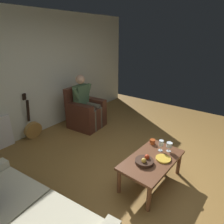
{
  "coord_description": "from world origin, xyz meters",
  "views": [
    {
      "loc": [
        2.52,
        1.05,
        2.13
      ],
      "look_at": [
        -0.19,
        -0.99,
        0.75
      ],
      "focal_mm": 30.56,
      "sensor_mm": 36.0,
      "label": 1
    }
  ],
  "objects_px": {
    "coffee_table": "(152,162)",
    "guitar": "(33,129)",
    "decorative_dish": "(163,159)",
    "armchair": "(85,113)",
    "fruit_bowl": "(144,161)",
    "wine_glass_near": "(169,145)",
    "person_seated": "(86,100)",
    "wine_glass_far": "(161,144)",
    "candle_jar": "(152,142)"
  },
  "relations": [
    {
      "from": "coffee_table",
      "to": "guitar",
      "type": "height_order",
      "value": "guitar"
    },
    {
      "from": "armchair",
      "to": "wine_glass_near",
      "type": "xyz_separation_m",
      "value": [
        0.48,
        2.3,
        0.19
      ]
    },
    {
      "from": "fruit_bowl",
      "to": "decorative_dish",
      "type": "distance_m",
      "value": 0.3
    },
    {
      "from": "coffee_table",
      "to": "wine_glass_far",
      "type": "height_order",
      "value": "wine_glass_far"
    },
    {
      "from": "person_seated",
      "to": "wine_glass_near",
      "type": "distance_m",
      "value": 2.32
    },
    {
      "from": "wine_glass_near",
      "to": "fruit_bowl",
      "type": "distance_m",
      "value": 0.52
    },
    {
      "from": "fruit_bowl",
      "to": "wine_glass_near",
      "type": "bearing_deg",
      "value": 161.68
    },
    {
      "from": "wine_glass_near",
      "to": "fruit_bowl",
      "type": "xyz_separation_m",
      "value": [
        0.49,
        -0.16,
        -0.08
      ]
    },
    {
      "from": "fruit_bowl",
      "to": "candle_jar",
      "type": "bearing_deg",
      "value": -165.46
    },
    {
      "from": "decorative_dish",
      "to": "fruit_bowl",
      "type": "bearing_deg",
      "value": -36.85
    },
    {
      "from": "candle_jar",
      "to": "person_seated",
      "type": "bearing_deg",
      "value": -102.49
    },
    {
      "from": "coffee_table",
      "to": "fruit_bowl",
      "type": "distance_m",
      "value": 0.19
    },
    {
      "from": "armchair",
      "to": "decorative_dish",
      "type": "distance_m",
      "value": 2.43
    },
    {
      "from": "guitar",
      "to": "candle_jar",
      "type": "bearing_deg",
      "value": 105.37
    },
    {
      "from": "candle_jar",
      "to": "armchair",
      "type": "bearing_deg",
      "value": -102.21
    },
    {
      "from": "coffee_table",
      "to": "decorative_dish",
      "type": "xyz_separation_m",
      "value": [
        -0.08,
        0.14,
        0.07
      ]
    },
    {
      "from": "guitar",
      "to": "wine_glass_near",
      "type": "xyz_separation_m",
      "value": [
        -0.64,
        2.81,
        0.32
      ]
    },
    {
      "from": "decorative_dish",
      "to": "coffee_table",
      "type": "bearing_deg",
      "value": -58.85
    },
    {
      "from": "guitar",
      "to": "wine_glass_far",
      "type": "height_order",
      "value": "guitar"
    },
    {
      "from": "guitar",
      "to": "coffee_table",
      "type": "bearing_deg",
      "value": 96.45
    },
    {
      "from": "wine_glass_far",
      "to": "coffee_table",
      "type": "bearing_deg",
      "value": -2.03
    },
    {
      "from": "wine_glass_near",
      "to": "wine_glass_far",
      "type": "distance_m",
      "value": 0.13
    },
    {
      "from": "wine_glass_far",
      "to": "guitar",
      "type": "bearing_deg",
      "value": -77.89
    },
    {
      "from": "wine_glass_near",
      "to": "decorative_dish",
      "type": "bearing_deg",
      "value": 3.93
    },
    {
      "from": "wine_glass_near",
      "to": "decorative_dish",
      "type": "xyz_separation_m",
      "value": [
        0.25,
        0.02,
        -0.1
      ]
    },
    {
      "from": "guitar",
      "to": "wine_glass_near",
      "type": "relative_size",
      "value": 6.56
    },
    {
      "from": "wine_glass_far",
      "to": "decorative_dish",
      "type": "height_order",
      "value": "wine_glass_far"
    },
    {
      "from": "armchair",
      "to": "coffee_table",
      "type": "xyz_separation_m",
      "value": [
        0.82,
        2.18,
        0.02
      ]
    },
    {
      "from": "coffee_table",
      "to": "armchair",
      "type": "bearing_deg",
      "value": -110.54
    },
    {
      "from": "armchair",
      "to": "coffee_table",
      "type": "relative_size",
      "value": 0.91
    },
    {
      "from": "guitar",
      "to": "candle_jar",
      "type": "relative_size",
      "value": 11.11
    },
    {
      "from": "coffee_table",
      "to": "candle_jar",
      "type": "distance_m",
      "value": 0.44
    },
    {
      "from": "coffee_table",
      "to": "candle_jar",
      "type": "relative_size",
      "value": 11.9
    },
    {
      "from": "person_seated",
      "to": "guitar",
      "type": "bearing_deg",
      "value": -31.51
    },
    {
      "from": "decorative_dish",
      "to": "person_seated",
      "type": "bearing_deg",
      "value": -107.86
    },
    {
      "from": "guitar",
      "to": "candle_jar",
      "type": "height_order",
      "value": "guitar"
    },
    {
      "from": "wine_glass_near",
      "to": "armchair",
      "type": "bearing_deg",
      "value": -101.82
    },
    {
      "from": "coffee_table",
      "to": "fruit_bowl",
      "type": "xyz_separation_m",
      "value": [
        0.16,
        -0.04,
        0.09
      ]
    },
    {
      "from": "wine_glass_far",
      "to": "candle_jar",
      "type": "bearing_deg",
      "value": -119.5
    },
    {
      "from": "armchair",
      "to": "coffee_table",
      "type": "bearing_deg",
      "value": 63.65
    },
    {
      "from": "armchair",
      "to": "guitar",
      "type": "bearing_deg",
      "value": -30.25
    },
    {
      "from": "armchair",
      "to": "candle_jar",
      "type": "xyz_separation_m",
      "value": [
        0.43,
        1.99,
        0.12
      ]
    },
    {
      "from": "wine_glass_far",
      "to": "person_seated",
      "type": "bearing_deg",
      "value": -104.16
    },
    {
      "from": "coffee_table",
      "to": "candle_jar",
      "type": "bearing_deg",
      "value": -154.49
    },
    {
      "from": "wine_glass_near",
      "to": "candle_jar",
      "type": "relative_size",
      "value": 1.69
    },
    {
      "from": "wine_glass_far",
      "to": "wine_glass_near",
      "type": "bearing_deg",
      "value": 118.52
    },
    {
      "from": "person_seated",
      "to": "guitar",
      "type": "xyz_separation_m",
      "value": [
        1.12,
        -0.54,
        -0.47
      ]
    },
    {
      "from": "decorative_dish",
      "to": "guitar",
      "type": "bearing_deg",
      "value": -82.2
    },
    {
      "from": "wine_glass_far",
      "to": "fruit_bowl",
      "type": "height_order",
      "value": "wine_glass_far"
    },
    {
      "from": "coffee_table",
      "to": "wine_glass_near",
      "type": "height_order",
      "value": "wine_glass_near"
    }
  ]
}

